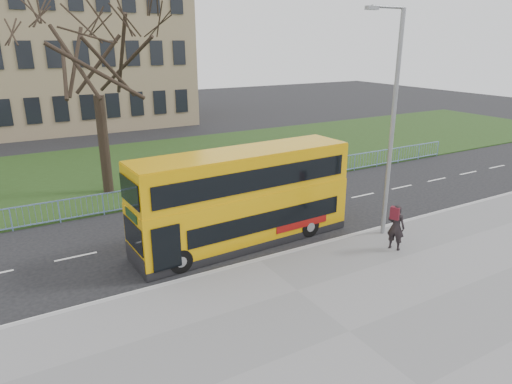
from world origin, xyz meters
TOP-DOWN VIEW (x-y plane):
  - ground at (0.00, 0.00)m, footprint 120.00×120.00m
  - pavement at (0.00, -6.75)m, footprint 80.00×10.50m
  - kerb at (0.00, -1.55)m, footprint 80.00×0.20m
  - grass_verge at (0.00, 14.30)m, footprint 80.00×15.40m
  - guard_railing at (0.00, 6.60)m, footprint 40.00×0.12m
  - bare_tree at (-3.00, 10.00)m, footprint 8.81×8.81m
  - civic_building at (-5.00, 35.00)m, footprint 30.00×15.00m
  - yellow_bus at (0.40, 0.38)m, footprint 9.39×2.66m
  - pedestrian at (5.23, -3.41)m, footprint 0.70×0.82m
  - street_lamp at (5.88, -2.00)m, footprint 1.95×0.21m

SIDE VIEW (x-z plane):
  - ground at x=0.00m, z-range 0.00..0.00m
  - grass_verge at x=0.00m, z-range 0.00..0.08m
  - pavement at x=0.00m, z-range 0.00..0.12m
  - kerb at x=0.00m, z-range 0.00..0.14m
  - guard_railing at x=0.00m, z-range 0.00..1.10m
  - pedestrian at x=5.23m, z-range 0.12..2.01m
  - yellow_bus at x=0.40m, z-range 0.14..4.04m
  - street_lamp at x=5.88m, z-range 0.56..9.77m
  - bare_tree at x=-3.00m, z-range 0.08..12.67m
  - civic_building at x=-5.00m, z-range 0.00..14.00m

